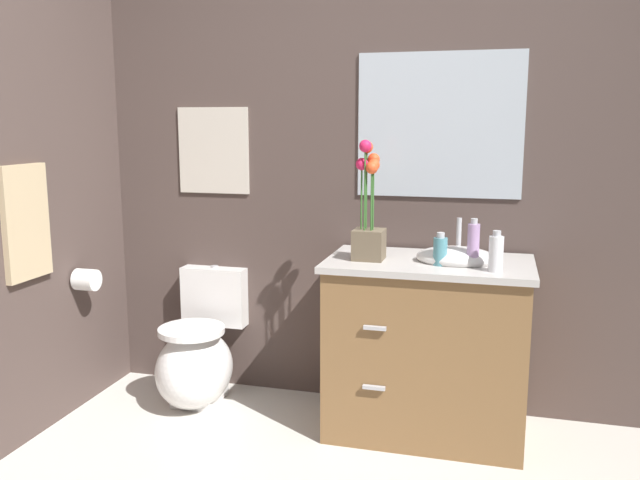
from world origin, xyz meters
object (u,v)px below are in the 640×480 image
at_px(hanging_towel, 26,222).
at_px(toilet_paper_roll, 87,280).
at_px(toilet, 198,358).
at_px(vanity_cabinet, 427,345).
at_px(wall_poster, 213,151).
at_px(hand_wash_bottle, 496,253).
at_px(wall_mirror, 439,125).
at_px(soap_bottle, 473,244).
at_px(lotion_bottle, 440,251).
at_px(flower_vase, 369,220).

bearing_deg(hanging_towel, toilet_paper_roll, 80.79).
xyz_separation_m(toilet, vanity_cabinet, (1.20, -0.03, 0.19)).
relative_size(wall_poster, toilet_paper_roll, 4.15).
distance_m(vanity_cabinet, hand_wash_bottle, 0.59).
distance_m(wall_poster, toilet_paper_roll, 0.94).
bearing_deg(wall_mirror, wall_poster, 180.00).
bearing_deg(hanging_towel, toilet, 43.61).
xyz_separation_m(toilet, wall_poster, (0.00, 0.27, 1.07)).
height_order(soap_bottle, wall_mirror, wall_mirror).
bearing_deg(vanity_cabinet, wall_mirror, 90.54).
height_order(lotion_bottle, hanging_towel, hanging_towel).
xyz_separation_m(vanity_cabinet, soap_bottle, (0.19, -0.07, 0.51)).
bearing_deg(flower_vase, soap_bottle, -3.24).
xyz_separation_m(toilet, soap_bottle, (1.39, -0.10, 0.69)).
bearing_deg(wall_poster, vanity_cabinet, -13.81).
bearing_deg(lotion_bottle, toilet_paper_roll, -177.38).
bearing_deg(vanity_cabinet, soap_bottle, -20.89).
distance_m(lotion_bottle, wall_mirror, 0.67).
xyz_separation_m(soap_bottle, hanging_towel, (-1.95, -0.44, 0.08)).
distance_m(toilet, vanity_cabinet, 1.21).
distance_m(toilet, soap_bottle, 1.56).
xyz_separation_m(flower_vase, toilet_paper_roll, (-1.42, -0.12, -0.34)).
height_order(vanity_cabinet, wall_mirror, wall_mirror).
relative_size(lotion_bottle, wall_mirror, 0.18).
distance_m(toilet, flower_vase, 1.21).
xyz_separation_m(wall_poster, hanging_towel, (-0.56, -0.80, -0.29)).
bearing_deg(soap_bottle, toilet_paper_roll, -177.10).
bearing_deg(wall_mirror, hand_wash_bottle, -56.84).
bearing_deg(toilet_paper_roll, soap_bottle, 2.90).
xyz_separation_m(flower_vase, soap_bottle, (0.47, -0.03, -0.09)).
relative_size(toilet, hand_wash_bottle, 3.91).
bearing_deg(toilet, hand_wash_bottle, -7.04).
distance_m(flower_vase, wall_poster, 1.02).
distance_m(hand_wash_bottle, wall_poster, 1.60).
bearing_deg(wall_poster, flower_vase, -20.41).
height_order(flower_vase, soap_bottle, flower_vase).
relative_size(soap_bottle, wall_poster, 0.47).
distance_m(lotion_bottle, hand_wash_bottle, 0.25).
distance_m(vanity_cabinet, hanging_towel, 1.92).
height_order(vanity_cabinet, toilet_paper_roll, vanity_cabinet).
relative_size(soap_bottle, wall_mirror, 0.27).
bearing_deg(vanity_cabinet, toilet, 178.73).
relative_size(soap_bottle, lotion_bottle, 1.44).
bearing_deg(toilet, flower_vase, -4.60).
xyz_separation_m(toilet, toilet_paper_roll, (-0.51, -0.20, 0.44)).
relative_size(toilet, flower_vase, 1.26).
bearing_deg(hand_wash_bottle, wall_mirror, 123.16).
bearing_deg(soap_bottle, hand_wash_bottle, -40.30).
relative_size(hanging_towel, toilet_paper_roll, 4.73).
relative_size(flower_vase, lotion_bottle, 3.73).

